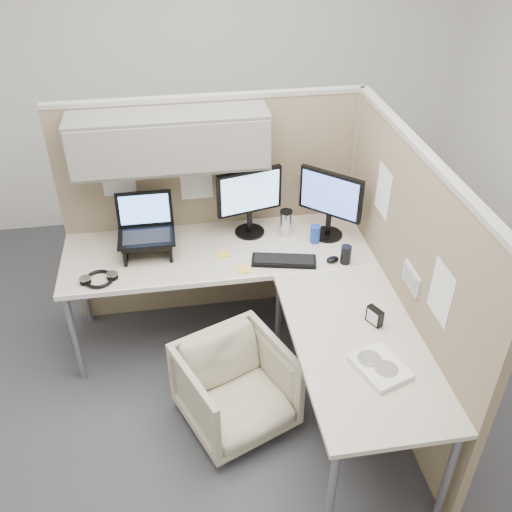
{
  "coord_description": "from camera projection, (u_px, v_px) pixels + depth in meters",
  "views": [
    {
      "loc": [
        -0.35,
        -2.53,
        2.81
      ],
      "look_at": [
        0.1,
        0.25,
        0.85
      ],
      "focal_mm": 40.0,
      "sensor_mm": 36.0,
      "label": 1
    }
  ],
  "objects": [
    {
      "name": "soda_can_silver",
      "position": [
        315.0,
        234.0,
        3.74
      ],
      "size": [
        0.07,
        0.07,
        0.12
      ],
      "primitive_type": "cylinder",
      "color": "#1E3FA5",
      "rests_on": "desk"
    },
    {
      "name": "sticky_note_c",
      "position": [
        167.0,
        246.0,
        3.72
      ],
      "size": [
        0.1,
        0.1,
        0.01
      ],
      "primitive_type": "cube",
      "rotation": [
        0.0,
        0.0,
        0.33
      ],
      "color": "yellow",
      "rests_on": "desk"
    },
    {
      "name": "travel_mug",
      "position": [
        286.0,
        223.0,
        3.8
      ],
      "size": [
        0.08,
        0.08,
        0.18
      ],
      "color": "silver",
      "rests_on": "desk"
    },
    {
      "name": "monitor_right",
      "position": [
        330.0,
        200.0,
        3.68
      ],
      "size": [
        0.34,
        0.33,
        0.47
      ],
      "rotation": [
        0.0,
        0.0,
        -0.76
      ],
      "color": "black",
      "rests_on": "desk"
    },
    {
      "name": "partition_right",
      "position": [
        401.0,
        279.0,
        3.3
      ],
      "size": [
        0.07,
        2.03,
        1.63
      ],
      "color": "#937E60",
      "rests_on": "ground"
    },
    {
      "name": "office_chair",
      "position": [
        236.0,
        385.0,
        3.32
      ],
      "size": [
        0.75,
        0.73,
        0.6
      ],
      "primitive_type": "imported",
      "rotation": [
        0.0,
        0.0,
        0.4
      ],
      "color": "beige",
      "rests_on": "ground"
    },
    {
      "name": "sticky_note_b",
      "position": [
        244.0,
        269.0,
        3.52
      ],
      "size": [
        0.08,
        0.08,
        0.01
      ],
      "primitive_type": "cube",
      "rotation": [
        0.0,
        0.0,
        0.01
      ],
      "color": "yellow",
      "rests_on": "desk"
    },
    {
      "name": "mouse",
      "position": [
        332.0,
        259.0,
        3.58
      ],
      "size": [
        0.1,
        0.08,
        0.03
      ],
      "primitive_type": "ellipsoid",
      "rotation": [
        0.0,
        0.0,
        0.37
      ],
      "color": "black",
      "rests_on": "desk"
    },
    {
      "name": "desk",
      "position": [
        263.0,
        289.0,
        3.43
      ],
      "size": [
        2.0,
        1.98,
        0.73
      ],
      "color": "beige",
      "rests_on": "ground"
    },
    {
      "name": "keyboard",
      "position": [
        284.0,
        261.0,
        3.58
      ],
      "size": [
        0.42,
        0.22,
        0.02
      ],
      "primitive_type": "cube",
      "rotation": [
        0.0,
        0.0,
        -0.22
      ],
      "color": "black",
      "rests_on": "desk"
    },
    {
      "name": "desk_clock",
      "position": [
        375.0,
        316.0,
        3.09
      ],
      "size": [
        0.08,
        0.11,
        0.1
      ],
      "rotation": [
        0.0,
        0.0,
        -1.12
      ],
      "color": "black",
      "rests_on": "desk"
    },
    {
      "name": "ground",
      "position": [
        247.0,
        386.0,
        3.7
      ],
      "size": [
        4.5,
        4.5,
        0.0
      ],
      "primitive_type": "plane",
      "color": "#393A3F",
      "rests_on": "ground"
    },
    {
      "name": "headphones",
      "position": [
        99.0,
        279.0,
        3.42
      ],
      "size": [
        0.23,
        0.2,
        0.03
      ],
      "rotation": [
        0.0,
        0.0,
        0.13
      ],
      "color": "black",
      "rests_on": "desk"
    },
    {
      "name": "laptop_station",
      "position": [
        146.0,
        233.0,
        3.6
      ],
      "size": [
        0.35,
        0.3,
        0.37
      ],
      "color": "black",
      "rests_on": "desk"
    },
    {
      "name": "monitor_left",
      "position": [
        250.0,
        197.0,
        3.71
      ],
      "size": [
        0.44,
        0.2,
        0.47
      ],
      "rotation": [
        0.0,
        0.0,
        0.24
      ],
      "color": "black",
      "rests_on": "desk"
    },
    {
      "name": "soda_can_green",
      "position": [
        346.0,
        255.0,
        3.55
      ],
      "size": [
        0.07,
        0.07,
        0.12
      ],
      "primitive_type": "cylinder",
      "color": "black",
      "rests_on": "desk"
    },
    {
      "name": "partition_back",
      "position": [
        194.0,
        179.0,
        3.72
      ],
      "size": [
        2.0,
        0.36,
        1.63
      ],
      "color": "#937E60",
      "rests_on": "ground"
    },
    {
      "name": "paper_stack",
      "position": [
        380.0,
        367.0,
        2.82
      ],
      "size": [
        0.29,
        0.33,
        0.03
      ],
      "rotation": [
        0.0,
        0.0,
        0.34
      ],
      "color": "white",
      "rests_on": "desk"
    },
    {
      "name": "sticky_note_d",
      "position": [
        223.0,
        254.0,
        3.65
      ],
      "size": [
        0.09,
        0.09,
        0.01
      ],
      "primitive_type": "cube",
      "rotation": [
        0.0,
        0.0,
        0.13
      ],
      "color": "yellow",
      "rests_on": "desk"
    }
  ]
}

